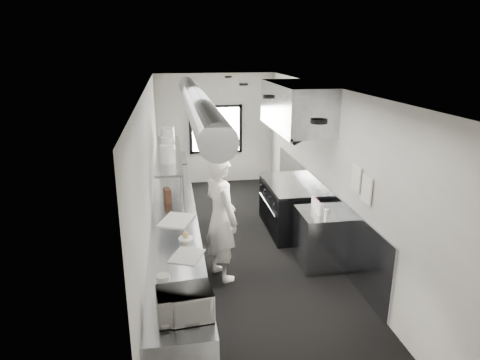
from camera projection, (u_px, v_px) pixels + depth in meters
name	position (u px, v px, depth m)	size (l,w,h in m)	color
floor	(242.00, 249.00, 7.48)	(3.00, 8.00, 0.01)	black
ceiling	(242.00, 88.00, 6.64)	(3.00, 8.00, 0.01)	silver
wall_back	(216.00, 129.00, 10.82)	(3.00, 0.02, 2.80)	#B1B0A8
wall_front	(328.00, 318.00, 3.29)	(3.00, 0.02, 2.80)	#B1B0A8
wall_left	(150.00, 178.00, 6.82)	(0.02, 8.00, 2.80)	#B1B0A8
wall_right	(327.00, 169.00, 7.29)	(0.02, 8.00, 2.80)	#B1B0A8
wall_cladding	(318.00, 209.00, 7.83)	(0.03, 5.50, 1.10)	gray
hvac_duct	(196.00, 102.00, 6.98)	(0.40, 0.40, 6.40)	gray
service_window	(216.00, 129.00, 10.79)	(1.36, 0.05, 1.25)	white
exhaust_hood	(296.00, 107.00, 7.59)	(0.81, 2.20, 0.88)	gray
prep_counter	(176.00, 243.00, 6.69)	(0.70, 6.00, 0.90)	gray
pass_shelf	(169.00, 154.00, 7.77)	(0.45, 3.00, 0.68)	gray
range	(289.00, 207.00, 8.16)	(0.88, 1.60, 0.94)	black
bottle_station	(319.00, 238.00, 6.86)	(0.65, 0.80, 0.90)	gray
far_work_table	(172.00, 176.00, 10.17)	(0.70, 1.20, 0.90)	gray
notice_sheet_a	(356.00, 179.00, 6.10)	(0.02, 0.28, 0.38)	silver
notice_sheet_b	(367.00, 190.00, 5.78)	(0.02, 0.28, 0.38)	silver
line_cook	(221.00, 218.00, 6.32)	(0.71, 0.47, 1.95)	white
microwave	(185.00, 304.00, 4.08)	(0.49, 0.37, 0.29)	silver
deli_tub_a	(164.00, 294.00, 4.42)	(0.13, 0.13, 0.09)	#9FAA9D
deli_tub_b	(163.00, 280.00, 4.69)	(0.15, 0.15, 0.11)	#9FAA9D
newspaper	(187.00, 256.00, 5.32)	(0.35, 0.44, 0.01)	silver
small_plate	(186.00, 238.00, 5.80)	(0.20, 0.20, 0.02)	white
pastry	(186.00, 235.00, 5.78)	(0.09, 0.09, 0.09)	tan
cutting_board	(177.00, 220.00, 6.40)	(0.43, 0.58, 0.02)	silver
knife_block	(167.00, 195.00, 7.15)	(0.09, 0.21, 0.23)	#502E1C
plate_stack_a	(168.00, 154.00, 7.02)	(0.25, 0.25, 0.29)	white
plate_stack_b	(168.00, 146.00, 7.56)	(0.24, 0.24, 0.31)	white
plate_stack_c	(167.00, 139.00, 7.98)	(0.26, 0.26, 0.36)	white
plate_stack_d	(168.00, 136.00, 8.31)	(0.23, 0.23, 0.35)	white
squeeze_bottle_a	(326.00, 215.00, 6.37)	(0.06, 0.06, 0.19)	silver
squeeze_bottle_b	(320.00, 209.00, 6.57)	(0.07, 0.07, 0.20)	silver
squeeze_bottle_c	(317.00, 207.00, 6.70)	(0.07, 0.07, 0.20)	silver
squeeze_bottle_d	(315.00, 204.00, 6.87)	(0.06, 0.06, 0.17)	silver
squeeze_bottle_e	(313.00, 201.00, 6.97)	(0.06, 0.06, 0.18)	silver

